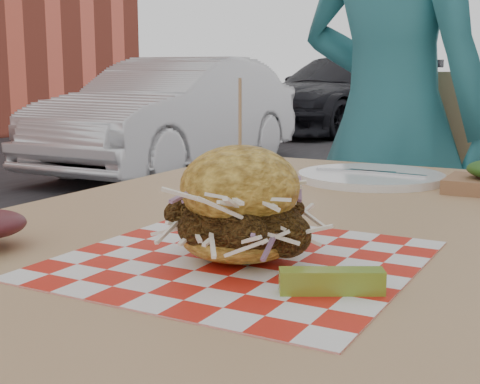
{
  "coord_description": "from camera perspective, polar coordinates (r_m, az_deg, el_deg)",
  "views": [
    {
      "loc": [
        0.08,
        -1.02,
        0.95
      ],
      "look_at": [
        -0.26,
        -0.41,
        0.82
      ],
      "focal_mm": 50.0,
      "sensor_mm": 36.0,
      "label": 1
    }
  ],
  "objects": [
    {
      "name": "diner",
      "position": [
        1.91,
        12.62,
        5.91
      ],
      "size": [
        0.68,
        0.54,
        1.63
      ],
      "primitive_type": "imported",
      "rotation": [
        0.0,
        0.0,
        2.86
      ],
      "color": "#286C75",
      "rests_on": "ground"
    },
    {
      "name": "car_white",
      "position": [
        6.55,
        -5.6,
        6.64
      ],
      "size": [
        1.23,
        3.33,
        1.09
      ],
      "primitive_type": "imported",
      "rotation": [
        0.0,
        0.0,
        0.02
      ],
      "color": "silver",
      "rests_on": "ground"
    },
    {
      "name": "car_dark",
      "position": [
        10.83,
        8.9,
        8.28
      ],
      "size": [
        2.52,
        4.4,
        1.2
      ],
      "primitive_type": "imported",
      "rotation": [
        0.0,
        0.0,
        -0.21
      ],
      "color": "black",
      "rests_on": "ground"
    },
    {
      "name": "patio_table",
      "position": [
        0.95,
        4.14,
        -6.8
      ],
      "size": [
        0.8,
        1.2,
        0.75
      ],
      "color": "tan",
      "rests_on": "ground"
    },
    {
      "name": "patio_chair",
      "position": [
        1.95,
        16.79,
        -2.0
      ],
      "size": [
        0.44,
        0.45,
        0.95
      ],
      "rotation": [
        0.0,
        0.0,
        0.05
      ],
      "color": "tan",
      "rests_on": "ground"
    },
    {
      "name": "paper_liner",
      "position": [
        0.72,
        -0.0,
        -5.79
      ],
      "size": [
        0.36,
        0.36,
        0.0
      ],
      "primitive_type": "cube",
      "color": "red",
      "rests_on": "patio_table"
    },
    {
      "name": "sandwich",
      "position": [
        0.71,
        0.0,
        -1.57
      ],
      "size": [
        0.17,
        0.17,
        0.19
      ],
      "color": "gold",
      "rests_on": "paper_liner"
    },
    {
      "name": "pickle_spear",
      "position": [
        0.62,
        7.82,
        -7.55
      ],
      "size": [
        0.09,
        0.06,
        0.02
      ],
      "primitive_type": "cube",
      "rotation": [
        0.0,
        0.0,
        0.5
      ],
      "color": "olive",
      "rests_on": "paper_liner"
    },
    {
      "name": "place_setting",
      "position": [
        1.27,
        11.1,
        1.29
      ],
      "size": [
        0.27,
        0.27,
        0.02
      ],
      "color": "white",
      "rests_on": "patio_table"
    }
  ]
}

